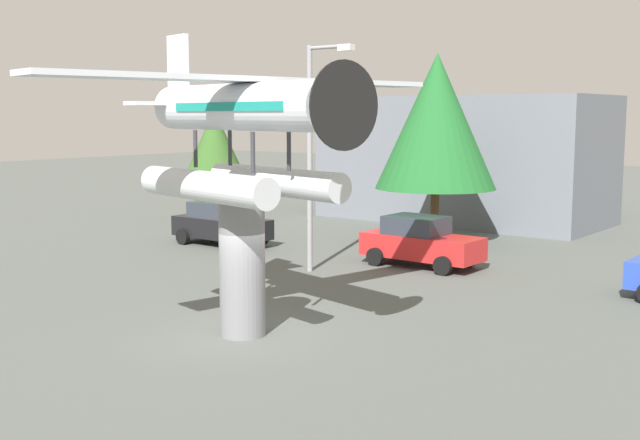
{
  "coord_description": "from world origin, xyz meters",
  "views": [
    {
      "loc": [
        13.0,
        -13.41,
        5.3
      ],
      "look_at": [
        0.0,
        3.0,
        2.49
      ],
      "focal_mm": 44.39,
      "sensor_mm": 36.0,
      "label": 1
    }
  ],
  "objects": [
    {
      "name": "tree_west",
      "position": [
        -15.47,
        14.1,
        4.01
      ],
      "size": [
        2.7,
        2.7,
        5.56
      ],
      "color": "brown",
      "rests_on": "ground"
    },
    {
      "name": "tree_east",
      "position": [
        -3.41,
        14.95,
        5.0
      ],
      "size": [
        4.95,
        4.95,
        7.76
      ],
      "color": "brown",
      "rests_on": "ground"
    },
    {
      "name": "storefront_building",
      "position": [
        -5.93,
        22.0,
        3.08
      ],
      "size": [
        13.73,
        6.46,
        6.16
      ],
      "primitive_type": "cube",
      "color": "slate",
      "rests_on": "ground"
    },
    {
      "name": "streetlight_primary",
      "position": [
        -3.47,
        7.08,
        4.4
      ],
      "size": [
        1.84,
        0.28,
        7.54
      ],
      "color": "gray",
      "rests_on": "ground"
    },
    {
      "name": "floatplane_monument",
      "position": [
        0.13,
        -0.03,
        4.99
      ],
      "size": [
        7.14,
        10.41,
        4.0
      ],
      "rotation": [
        0.0,
        0.0,
        -0.2
      ],
      "color": "silver",
      "rests_on": "display_pedestal"
    },
    {
      "name": "display_pedestal",
      "position": [
        0.0,
        0.0,
        1.66
      ],
      "size": [
        1.1,
        1.1,
        3.32
      ],
      "primitive_type": "cylinder",
      "color": "slate",
      "rests_on": "ground"
    },
    {
      "name": "car_mid_red",
      "position": [
        -1.18,
        10.14,
        0.88
      ],
      "size": [
        4.2,
        2.02,
        1.76
      ],
      "color": "red",
      "rests_on": "ground"
    },
    {
      "name": "car_near_black",
      "position": [
        -9.94,
        9.04,
        0.88
      ],
      "size": [
        4.2,
        2.02,
        1.76
      ],
      "color": "black",
      "rests_on": "ground"
    },
    {
      "name": "ground_plane",
      "position": [
        0.0,
        0.0,
        0.0
      ],
      "size": [
        140.0,
        140.0,
        0.0
      ],
      "primitive_type": "plane",
      "color": "#515651"
    }
  ]
}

